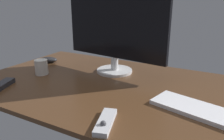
% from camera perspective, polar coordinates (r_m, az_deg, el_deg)
% --- Properties ---
extents(desk, '(1.40, 0.84, 0.02)m').
position_cam_1_polar(desk, '(1.11, 0.46, -4.20)').
color(desk, '#4C301C').
rests_on(desk, ground).
extents(monitor, '(0.62, 0.20, 0.48)m').
position_cam_1_polar(monitor, '(1.23, 0.68, 10.94)').
color(monitor, silver).
rests_on(monitor, desk).
extents(keyboard, '(0.37, 0.21, 0.02)m').
position_cam_1_polar(keyboard, '(0.91, 21.29, -9.47)').
color(keyboard, white).
rests_on(keyboard, desk).
extents(computer_mouse, '(0.13, 0.11, 0.04)m').
position_cam_1_polar(computer_mouse, '(1.52, -15.90, 2.50)').
color(computer_mouse, black).
rests_on(computer_mouse, desk).
extents(media_remote, '(0.09, 0.17, 0.03)m').
position_cam_1_polar(media_remote, '(0.77, -1.67, -13.06)').
color(media_remote, '#B7B7BC').
rests_on(media_remote, desk).
extents(coffee_mug, '(0.07, 0.07, 0.08)m').
position_cam_1_polar(coffee_mug, '(1.29, -17.53, 0.70)').
color(coffee_mug, silver).
rests_on(coffee_mug, desk).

